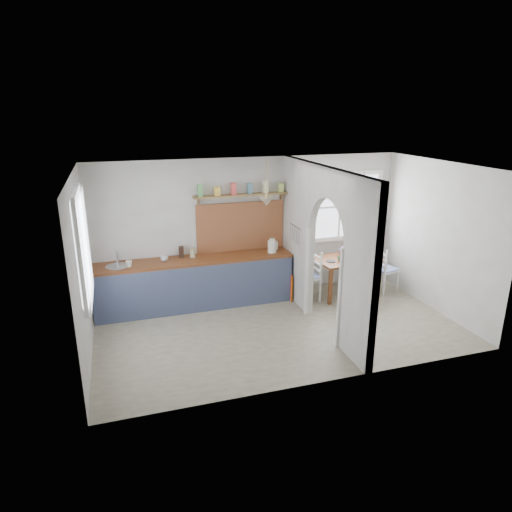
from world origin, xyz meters
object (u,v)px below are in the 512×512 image
object	(u,v)px
chair_right	(384,269)
kettle	(272,245)
chair_left	(306,275)
vase	(344,249)
dining_table	(344,276)

from	to	relation	value
chair_right	kettle	bearing A→B (deg)	66.71
chair_left	kettle	world-z (taller)	kettle
vase	dining_table	bearing A→B (deg)	-110.56
dining_table	vase	world-z (taller)	vase
dining_table	vase	xyz separation A→B (m)	(0.08, 0.22, 0.47)
kettle	vase	world-z (taller)	kettle
dining_table	chair_right	distance (m)	0.83
vase	chair_left	bearing A→B (deg)	-164.31
dining_table	chair_right	size ratio (longest dim) A/B	1.26
chair_right	dining_table	bearing A→B (deg)	68.67
dining_table	chair_left	distance (m)	0.82
dining_table	kettle	world-z (taller)	kettle
chair_left	kettle	xyz separation A→B (m)	(-0.57, 0.28, 0.55)
dining_table	chair_right	world-z (taller)	chair_right
chair_left	vase	bearing A→B (deg)	102.99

